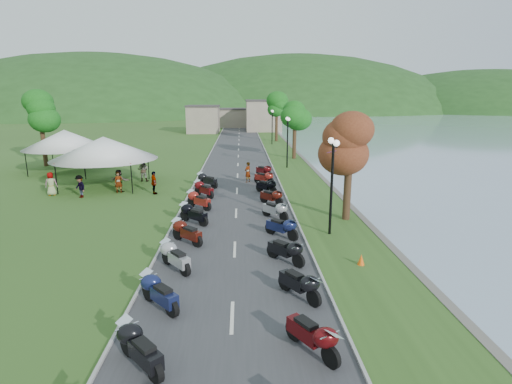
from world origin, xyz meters
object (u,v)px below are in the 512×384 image
object	(u,v)px
pedestrian_b	(144,181)
pedestrian_c	(81,198)
vendor_tent_main	(105,162)
pedestrian_a	(119,193)

from	to	relation	value
pedestrian_b	pedestrian_c	world-z (taller)	pedestrian_b
vendor_tent_main	pedestrian_a	bearing A→B (deg)	-55.75
pedestrian_c	vendor_tent_main	bearing A→B (deg)	119.84
vendor_tent_main	pedestrian_a	world-z (taller)	vendor_tent_main
pedestrian_a	vendor_tent_main	bearing A→B (deg)	98.62
pedestrian_a	pedestrian_c	xyz separation A→B (m)	(-2.34, -1.34, 0.00)
pedestrian_a	pedestrian_c	size ratio (longest dim) A/B	0.98
vendor_tent_main	pedestrian_a	size ratio (longest dim) A/B	3.42
vendor_tent_main	pedestrian_b	size ratio (longest dim) A/B	2.81
vendor_tent_main	pedestrian_c	distance (m)	4.36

